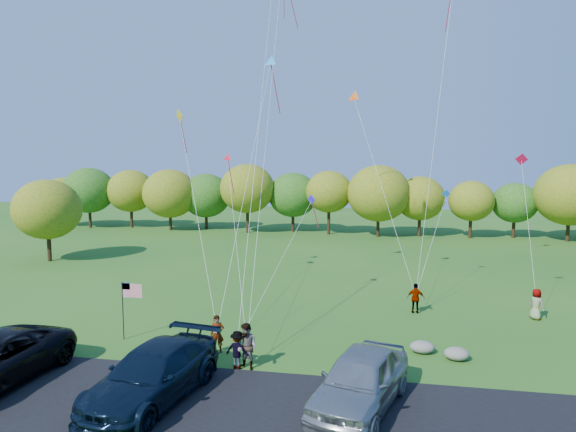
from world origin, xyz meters
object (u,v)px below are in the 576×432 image
Objects in this scene: flyer_e at (536,304)px; minivan_silver at (360,380)px; minivan_navy at (153,374)px; flyer_d at (416,298)px; flyer_a at (217,334)px; flyer_b at (247,347)px; trash_barrel at (40,342)px; flyer_c at (237,350)px.

minivan_silver is at bearing 104.41° from flyer_e.
minivan_navy reaches higher than flyer_d.
minivan_silver reaches higher than minivan_navy.
minivan_silver is 7.74m from flyer_a.
flyer_b is at bearing 85.64° from flyer_e.
minivan_navy is 7.81m from trash_barrel.
minivan_navy reaches higher than flyer_e.
minivan_navy is 4.96m from flyer_a.
flyer_d is at bearing 76.14° from flyer_b.
flyer_d is 19.26m from trash_barrel.
minivan_navy is at bearing 89.23° from flyer_e.
minivan_silver reaches higher than flyer_d.
flyer_d is (9.94, 12.57, -0.15)m from minivan_navy.
flyer_b is at bearing 168.17° from minivan_silver.
flyer_e is (14.10, 9.26, 0.04)m from flyer_c.
minivan_navy is 3.85× the size of flyer_e.
flyer_e is at bearing 47.17° from minivan_navy.
flyer_e is (13.69, 9.26, -0.13)m from flyer_b.
flyer_c is at bearing 170.08° from minivan_silver.
trash_barrel is at bearing 8.98° from flyer_c.
flyer_d reaches higher than trash_barrel.
flyer_a is 1.67× the size of trash_barrel.
flyer_c is 1.58× the size of trash_barrel.
flyer_d is 1.67× the size of trash_barrel.
minivan_silver is 3.45× the size of flyer_e.
flyer_d is 6.35m from flyer_e.
flyer_e is at bearing 21.47° from trash_barrel.
minivan_silver is at bearing 15.52° from minivan_navy.
flyer_b is 0.44m from flyer_c.
flyer_d is at bearing 93.88° from minivan_silver.
trash_barrel is (-23.29, -9.16, -0.34)m from flyer_e.
flyer_b reaches higher than trash_barrel.
minivan_silver is 14.81m from flyer_e.
flyer_e is (6.35, 0.01, -0.01)m from flyer_d.
minivan_silver reaches higher than flyer_c.
minivan_silver is at bearing -3.55° from flyer_b.
flyer_b is (-4.75, 2.54, -0.08)m from minivan_silver.
flyer_e is 1.66× the size of trash_barrel.
minivan_silver is at bearing 79.29° from flyer_d.
minivan_navy is at bearing 53.37° from flyer_d.
minivan_silver is 14.60m from trash_barrel.
flyer_c is at bearing -155.41° from flyer_b.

